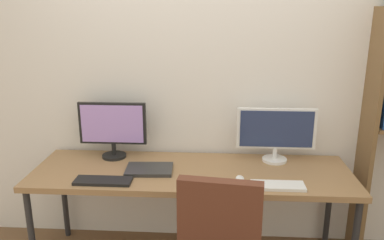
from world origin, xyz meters
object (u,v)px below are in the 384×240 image
Objects in this scene: monitor_right at (276,132)px; keyboard_right at (278,186)px; computer_mouse at (240,179)px; desk at (192,177)px; keyboard_left at (103,181)px; monitor_left at (113,127)px; laptop_closed at (149,169)px.

monitor_right is 1.69× the size of keyboard_right.
desk is at bearing 154.25° from computer_mouse.
keyboard_left is (-1.16, -0.44, -0.21)m from monitor_right.
computer_mouse is at bearing -25.75° from desk.
monitor_right is at bearing 53.43° from computer_mouse.
desk is 6.58× the size of keyboard_right.
monitor_left is 0.45m from laptop_closed.
laptop_closed is at bearing 168.54° from computer_mouse.
monitor_right is at bearing 20.87° from keyboard_left.
keyboard_right is (0.56, -0.23, 0.06)m from desk.
monitor_right is 1.77× the size of laptop_closed.
computer_mouse is (-0.23, 0.07, 0.01)m from keyboard_right.
computer_mouse is (0.93, -0.37, -0.22)m from monitor_left.
keyboard_right is 0.87m from laptop_closed.
keyboard_left is at bearing -159.13° from monitor_right.
monitor_right is (1.20, 0.00, -0.01)m from monitor_left.
keyboard_right is at bearing -17.28° from computer_mouse.
desk is 0.69m from monitor_right.
keyboard_left and keyboard_right have the same top height.
keyboard_right reaches higher than desk.
monitor_right is 0.95m from laptop_closed.
monitor_left is 1.26m from keyboard_right.
keyboard_left is 0.33m from laptop_closed.
laptop_closed reaches higher than keyboard_right.
monitor_right reaches higher than keyboard_left.
keyboard_right is (1.16, -0.44, -0.23)m from monitor_left.
monitor_left is (-0.60, 0.21, 0.29)m from desk.
desk is 6.90× the size of laptop_closed.
monitor_right is 1.53× the size of keyboard_left.
keyboard_right is at bearing -95.17° from monitor_right.
laptop_closed is at bearing 166.91° from keyboard_right.
monitor_right is 5.91× the size of computer_mouse.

